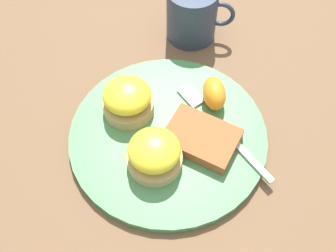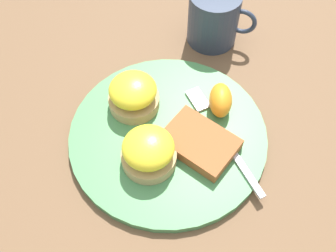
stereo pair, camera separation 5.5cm
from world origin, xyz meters
The scene contains 8 objects.
ground_plane centered at (0.00, 0.00, 0.00)m, with size 1.10×1.10×0.00m, color brown.
plate centered at (0.00, 0.00, 0.01)m, with size 0.31×0.31×0.01m, color #47844C.
sandwich_benedict_left centered at (-0.07, 0.03, 0.04)m, with size 0.08×0.08×0.06m.
sandwich_benedict_right centered at (-0.01, -0.05, 0.04)m, with size 0.08×0.08×0.06m.
hashbrown_patty centered at (0.05, -0.01, 0.02)m, with size 0.11×0.08×0.02m, color #A0542B.
orange_wedge centered at (0.06, 0.07, 0.04)m, with size 0.06×0.04×0.04m, color orange.
fork centered at (0.08, 0.03, 0.02)m, with size 0.16×0.16×0.00m.
cup centered at (0.01, 0.24, 0.05)m, with size 0.12×0.09×0.10m.
Camera 1 is at (0.05, -0.32, 0.53)m, focal length 42.00 mm.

